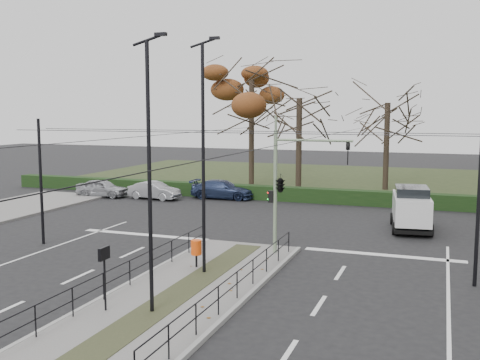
# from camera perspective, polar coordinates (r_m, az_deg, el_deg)

# --- Properties ---
(ground) EXTENTS (140.00, 140.00, 0.00)m
(ground) POSITION_cam_1_polar(r_m,az_deg,el_deg) (22.22, -2.97, -9.59)
(ground) COLOR black
(ground) RESTS_ON ground
(median_island) EXTENTS (4.40, 15.00, 0.14)m
(median_island) POSITION_cam_1_polar(r_m,az_deg,el_deg) (20.02, -5.82, -11.29)
(median_island) COLOR #605E5C
(median_island) RESTS_ON ground
(park) EXTENTS (38.00, 26.00, 0.10)m
(park) POSITION_cam_1_polar(r_m,az_deg,el_deg) (53.91, 4.45, 0.29)
(park) COLOR #243018
(park) RESTS_ON ground
(hedge) EXTENTS (38.00, 1.00, 1.00)m
(hedge) POSITION_cam_1_polar(r_m,az_deg,el_deg) (41.21, -0.56, -1.14)
(hedge) COLOR black
(hedge) RESTS_ON ground
(median_railing) EXTENTS (4.14, 13.24, 0.92)m
(median_railing) POSITION_cam_1_polar(r_m,az_deg,el_deg) (19.67, -5.98, -8.87)
(median_railing) COLOR black
(median_railing) RESTS_ON median_island
(catenary) EXTENTS (20.00, 34.00, 6.00)m
(catenary) POSITION_cam_1_polar(r_m,az_deg,el_deg) (22.97, -1.45, -0.30)
(catenary) COLOR black
(catenary) RESTS_ON ground
(traffic_light) EXTENTS (3.69, 2.07, 5.39)m
(traffic_light) POSITION_cam_1_polar(r_m,az_deg,el_deg) (24.37, 4.32, -0.23)
(traffic_light) COLOR gray
(traffic_light) RESTS_ON median_island
(litter_bin) EXTENTS (0.43, 0.43, 1.10)m
(litter_bin) POSITION_cam_1_polar(r_m,az_deg,el_deg) (22.61, -4.46, -6.88)
(litter_bin) COLOR black
(litter_bin) RESTS_ON median_island
(info_panel) EXTENTS (0.12, 0.53, 2.03)m
(info_panel) POSITION_cam_1_polar(r_m,az_deg,el_deg) (18.08, -13.64, -7.97)
(info_panel) COLOR black
(info_panel) RESTS_ON median_island
(streetlamp_median_near) EXTENTS (0.71, 0.14, 8.48)m
(streetlamp_median_near) POSITION_cam_1_polar(r_m,az_deg,el_deg) (17.16, -9.14, 0.58)
(streetlamp_median_near) COLOR black
(streetlamp_median_near) RESTS_ON median_island
(streetlamp_median_far) EXTENTS (0.74, 0.15, 8.91)m
(streetlamp_median_far) POSITION_cam_1_polar(r_m,az_deg,el_deg) (21.24, -3.71, 2.48)
(streetlamp_median_far) COLOR black
(streetlamp_median_far) RESTS_ON median_island
(parked_car_first) EXTENTS (3.97, 1.78, 1.32)m
(parked_car_first) POSITION_cam_1_polar(r_m,az_deg,el_deg) (42.92, -13.83, -0.80)
(parked_car_first) COLOR #96979C
(parked_car_first) RESTS_ON ground
(parked_car_second) EXTENTS (3.96, 1.67, 1.27)m
(parked_car_second) POSITION_cam_1_polar(r_m,az_deg,el_deg) (41.08, -8.69, -1.06)
(parked_car_second) COLOR #96979C
(parked_car_second) RESTS_ON ground
(parked_car_third) EXTENTS (4.75, 2.09, 1.36)m
(parked_car_third) POSITION_cam_1_polar(r_m,az_deg,el_deg) (40.86, -1.77, -0.96)
(parked_car_third) COLOR #202B4B
(parked_car_third) RESTS_ON ground
(white_van) EXTENTS (2.42, 4.54, 2.35)m
(white_van) POSITION_cam_1_polar(r_m,az_deg,el_deg) (31.36, 17.00, -2.69)
(white_van) COLOR silver
(white_van) RESTS_ON ground
(rust_tree) EXTENTS (10.68, 10.68, 11.51)m
(rust_tree) POSITION_cam_1_polar(r_m,az_deg,el_deg) (46.83, 1.19, 10.08)
(rust_tree) COLOR black
(rust_tree) RESTS_ON park
(bare_tree_center) EXTENTS (6.51, 6.51, 9.17)m
(bare_tree_center) POSITION_cam_1_polar(r_m,az_deg,el_deg) (46.13, 14.76, 6.97)
(bare_tree_center) COLOR black
(bare_tree_center) RESTS_ON park
(bare_tree_near) EXTENTS (6.37, 6.37, 9.56)m
(bare_tree_near) POSITION_cam_1_polar(r_m,az_deg,el_deg) (42.12, 6.05, 7.54)
(bare_tree_near) COLOR black
(bare_tree_near) RESTS_ON park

